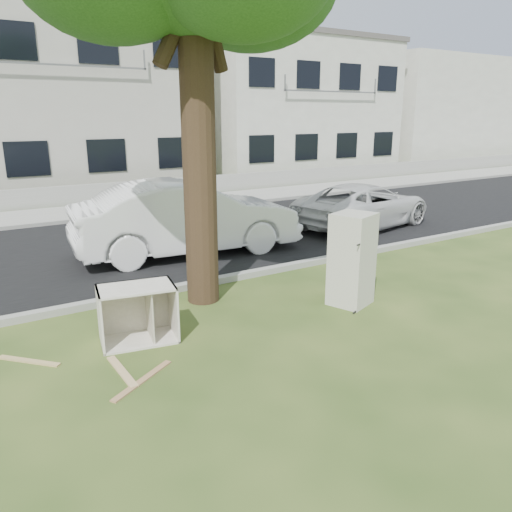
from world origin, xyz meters
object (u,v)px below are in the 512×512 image
car_center (187,218)px  car_right (363,205)px  fridge (352,259)px  cabinet (138,314)px

car_center → car_right: size_ratio=1.14×
fridge → cabinet: bearing=152.2°
fridge → car_center: bearing=83.1°
fridge → car_right: (4.35, 4.28, -0.15)m
car_right → fridge: bearing=123.1°
cabinet → car_center: 4.63m
fridge → car_center: size_ratio=0.31×
cabinet → car_center: (2.52, 3.86, 0.43)m
car_center → car_right: (5.36, -0.06, -0.22)m
fridge → car_right: fridge is taller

